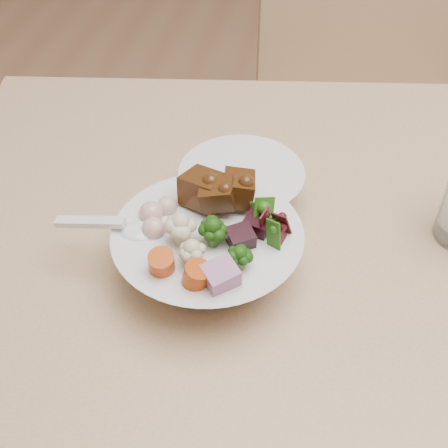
% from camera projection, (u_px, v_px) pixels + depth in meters
% --- Properties ---
extents(chair_far, '(0.55, 0.55, 0.97)m').
position_uv_depth(chair_far, '(369.00, 101.00, 1.30)').
color(chair_far, tan).
rests_on(chair_far, ground).
extents(food_bowl, '(0.20, 0.20, 0.11)m').
position_uv_depth(food_bowl, '(210.00, 249.00, 0.67)').
color(food_bowl, silver).
rests_on(food_bowl, dining_table).
extents(soup_spoon, '(0.11, 0.03, 0.02)m').
position_uv_depth(soup_spoon, '(126.00, 230.00, 0.66)').
color(soup_spoon, silver).
rests_on(soup_spoon, food_bowl).
extents(side_bowl, '(0.15, 0.15, 0.05)m').
position_uv_depth(side_bowl, '(241.00, 188.00, 0.76)').
color(side_bowl, silver).
rests_on(side_bowl, dining_table).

